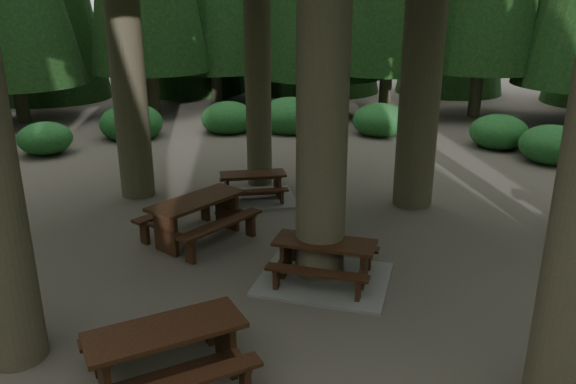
% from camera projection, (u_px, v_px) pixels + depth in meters
% --- Properties ---
extents(ground, '(80.00, 80.00, 0.00)m').
position_uv_depth(ground, '(272.00, 274.00, 9.80)').
color(ground, '#504A41').
rests_on(ground, ground).
extents(picnic_table_a, '(2.29, 1.95, 0.73)m').
position_uv_depth(picnic_table_a, '(324.00, 268.00, 9.51)').
color(picnic_table_a, gray).
rests_on(picnic_table_a, ground).
extents(picnic_table_b, '(2.36, 2.52, 0.87)m').
position_uv_depth(picnic_table_b, '(198.00, 213.00, 11.03)').
color(picnic_table_b, black).
rests_on(picnic_table_b, ground).
extents(picnic_table_c, '(2.41, 2.22, 0.66)m').
position_uv_depth(picnic_table_c, '(253.00, 191.00, 13.39)').
color(picnic_table_c, gray).
rests_on(picnic_table_c, ground).
extents(picnic_table_e, '(2.43, 2.37, 0.82)m').
position_uv_depth(picnic_table_e, '(167.00, 347.00, 6.82)').
color(picnic_table_e, black).
rests_on(picnic_table_e, ground).
extents(shrub_ring, '(23.86, 24.64, 1.49)m').
position_uv_depth(shrub_ring, '(319.00, 240.00, 10.23)').
color(shrub_ring, '#1D5528').
rests_on(shrub_ring, ground).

